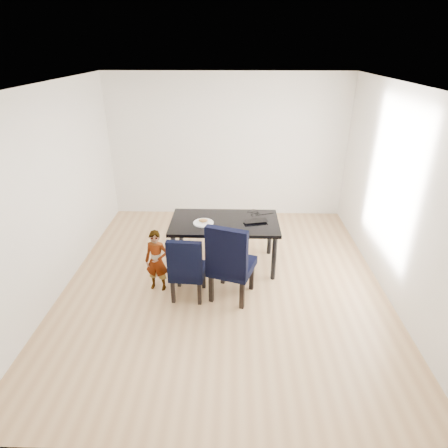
{
  "coord_description": "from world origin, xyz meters",
  "views": [
    {
      "loc": [
        0.13,
        -4.5,
        3.13
      ],
      "look_at": [
        0.0,
        0.2,
        0.85
      ],
      "focal_mm": 30.0,
      "sensor_mm": 36.0,
      "label": 1
    }
  ],
  "objects_px": {
    "plate": "(203,223)",
    "laptop": "(255,220)",
    "chair_left": "(188,266)",
    "chair_right": "(232,260)",
    "child": "(157,261)",
    "dining_table": "(225,243)"
  },
  "relations": [
    {
      "from": "plate",
      "to": "laptop",
      "type": "relative_size",
      "value": 0.85
    },
    {
      "from": "plate",
      "to": "laptop",
      "type": "height_order",
      "value": "laptop"
    },
    {
      "from": "chair_left",
      "to": "laptop",
      "type": "xyz_separation_m",
      "value": [
        0.91,
        0.82,
        0.3
      ]
    },
    {
      "from": "chair_left",
      "to": "laptop",
      "type": "bearing_deg",
      "value": 46.29
    },
    {
      "from": "chair_right",
      "to": "child",
      "type": "relative_size",
      "value": 1.26
    },
    {
      "from": "plate",
      "to": "chair_left",
      "type": "bearing_deg",
      "value": -102.41
    },
    {
      "from": "chair_left",
      "to": "laptop",
      "type": "distance_m",
      "value": 1.26
    },
    {
      "from": "dining_table",
      "to": "child",
      "type": "distance_m",
      "value": 1.12
    },
    {
      "from": "dining_table",
      "to": "plate",
      "type": "relative_size",
      "value": 5.38
    },
    {
      "from": "child",
      "to": "plate",
      "type": "height_order",
      "value": "child"
    },
    {
      "from": "child",
      "to": "laptop",
      "type": "distance_m",
      "value": 1.55
    },
    {
      "from": "chair_left",
      "to": "plate",
      "type": "xyz_separation_m",
      "value": [
        0.16,
        0.72,
        0.29
      ]
    },
    {
      "from": "plate",
      "to": "chair_right",
      "type": "bearing_deg",
      "value": -58.38
    },
    {
      "from": "chair_right",
      "to": "laptop",
      "type": "height_order",
      "value": "chair_right"
    },
    {
      "from": "chair_right",
      "to": "dining_table",
      "type": "bearing_deg",
      "value": 117.38
    },
    {
      "from": "dining_table",
      "to": "child",
      "type": "height_order",
      "value": "child"
    },
    {
      "from": "chair_left",
      "to": "plate",
      "type": "height_order",
      "value": "chair_left"
    },
    {
      "from": "plate",
      "to": "dining_table",
      "type": "bearing_deg",
      "value": 14.71
    },
    {
      "from": "chair_right",
      "to": "plate",
      "type": "bearing_deg",
      "value": 140.07
    },
    {
      "from": "chair_right",
      "to": "child",
      "type": "xyz_separation_m",
      "value": [
        -1.03,
        0.13,
        -0.12
      ]
    },
    {
      "from": "chair_left",
      "to": "dining_table",
      "type": "bearing_deg",
      "value": 63.83
    },
    {
      "from": "chair_left",
      "to": "child",
      "type": "xyz_separation_m",
      "value": [
        -0.45,
        0.15,
        -0.02
      ]
    }
  ]
}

